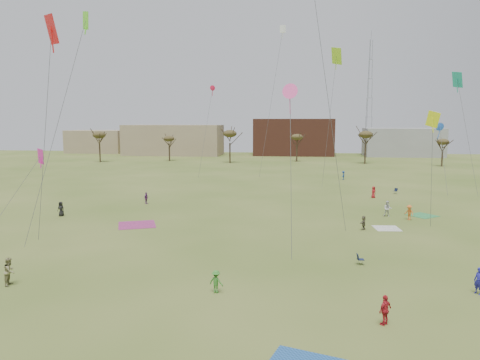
# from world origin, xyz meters

# --- Properties ---
(ground) EXTENTS (260.00, 260.00, 0.00)m
(ground) POSITION_xyz_m (0.00, 0.00, 0.00)
(ground) COLOR #405A1C
(ground) RESTS_ON ground
(flyer_near_center) EXTENTS (1.11, 0.85, 1.52)m
(flyer_near_center) POSITION_xyz_m (0.28, -3.31, 0.76)
(flyer_near_center) COLOR #37832B
(flyer_near_center) RESTS_ON ground
(flyer_near_right) EXTENTS (0.73, 0.78, 1.79)m
(flyer_near_right) POSITION_xyz_m (17.37, -1.47, 0.90)
(flyer_near_right) COLOR #22229B
(flyer_near_right) RESTS_ON ground
(spectator_fore_a) EXTENTS (1.02, 1.01, 1.73)m
(spectator_fore_a) POSITION_xyz_m (10.40, -6.79, 0.86)
(spectator_fore_a) COLOR red
(spectator_fore_a) RESTS_ON ground
(spectator_fore_b) EXTENTS (0.90, 1.07, 1.93)m
(spectator_fore_b) POSITION_xyz_m (-14.13, -3.61, 0.97)
(spectator_fore_b) COLOR #878256
(spectator_fore_b) RESTS_ON ground
(spectator_fore_c) EXTENTS (0.96, 1.42, 1.47)m
(spectator_fore_c) POSITION_xyz_m (12.56, 15.51, 0.74)
(spectator_fore_c) COLOR brown
(spectator_fore_c) RESTS_ON ground
(flyer_mid_a) EXTENTS (0.89, 0.62, 1.75)m
(flyer_mid_a) POSITION_xyz_m (-22.25, 18.03, 0.87)
(flyer_mid_a) COLOR black
(flyer_mid_a) RESTS_ON ground
(flyer_mid_b) EXTENTS (1.22, 1.27, 1.74)m
(flyer_mid_b) POSITION_xyz_m (18.46, 20.95, 0.87)
(flyer_mid_b) COLOR orange
(flyer_mid_b) RESTS_ON ground
(spectator_mid_d) EXTENTS (0.61, 0.99, 1.57)m
(spectator_mid_d) POSITION_xyz_m (-14.80, 27.01, 0.79)
(spectator_mid_d) COLOR #7A3887
(spectator_mid_d) RESTS_ON ground
(spectator_mid_e) EXTENTS (1.04, 0.89, 1.87)m
(spectator_mid_e) POSITION_xyz_m (16.38, 22.55, 0.93)
(spectator_mid_e) COLOR silver
(spectator_mid_e) RESTS_ON ground
(flyer_far_b) EXTENTS (0.98, 0.98, 1.72)m
(flyer_far_b) POSITION_xyz_m (16.99, 35.67, 0.86)
(flyer_far_b) COLOR #A51C22
(flyer_far_b) RESTS_ON ground
(flyer_far_c) EXTENTS (0.99, 1.25, 1.70)m
(flyer_far_c) POSITION_xyz_m (14.77, 56.08, 0.85)
(flyer_far_c) COLOR navy
(flyer_far_c) RESTS_ON ground
(blanket_cream) EXTENTS (2.76, 2.76, 0.03)m
(blanket_cream) POSITION_xyz_m (15.10, 16.36, 0.00)
(blanket_cream) COLOR silver
(blanket_cream) RESTS_ON ground
(blanket_plum) EXTENTS (5.07, 5.07, 0.03)m
(blanket_plum) POSITION_xyz_m (-11.69, 14.74, 0.00)
(blanket_plum) COLOR #982E6A
(blanket_plum) RESTS_ON ground
(blanket_olive) EXTENTS (4.00, 4.00, 0.03)m
(blanket_olive) POSITION_xyz_m (20.68, 23.52, 0.00)
(blanket_olive) COLOR #328B48
(blanket_olive) RESTS_ON ground
(camp_chair_center) EXTENTS (0.60, 0.56, 0.87)m
(camp_chair_center) POSITION_xyz_m (10.58, 3.80, 0.26)
(camp_chair_center) COLOR #141C38
(camp_chair_center) RESTS_ON ground
(camp_chair_right) EXTENTS (0.73, 0.74, 0.87)m
(camp_chair_right) POSITION_xyz_m (21.05, 39.95, 0.26)
(camp_chair_right) COLOR #121A32
(camp_chair_right) RESTS_ON ground
(kites_aloft) EXTENTS (55.26, 52.07, 27.69)m
(kites_aloft) POSITION_xyz_m (5.77, 25.63, 20.99)
(kites_aloft) COLOR red
(kites_aloft) RESTS_ON ground
(tree_line) EXTENTS (117.44, 49.32, 8.91)m
(tree_line) POSITION_xyz_m (-2.85, 79.12, 7.09)
(tree_line) COLOR #3A2B1E
(tree_line) RESTS_ON ground
(building_tan) EXTENTS (32.00, 14.00, 10.00)m
(building_tan) POSITION_xyz_m (-35.00, 115.00, 5.00)
(building_tan) COLOR #937F60
(building_tan) RESTS_ON ground
(building_brick) EXTENTS (26.00, 16.00, 12.00)m
(building_brick) POSITION_xyz_m (5.00, 120.00, 6.00)
(building_brick) COLOR brown
(building_brick) RESTS_ON ground
(building_grey) EXTENTS (24.00, 12.00, 9.00)m
(building_grey) POSITION_xyz_m (40.00, 118.00, 4.50)
(building_grey) COLOR gray
(building_grey) RESTS_ON ground
(building_tan_west) EXTENTS (20.00, 12.00, 8.00)m
(building_tan_west) POSITION_xyz_m (-65.00, 122.00, 4.00)
(building_tan_west) COLOR #937F60
(building_tan_west) RESTS_ON ground
(radio_tower) EXTENTS (1.51, 1.72, 41.00)m
(radio_tower) POSITION_xyz_m (30.00, 125.00, 19.21)
(radio_tower) COLOR #9EA3A8
(radio_tower) RESTS_ON ground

